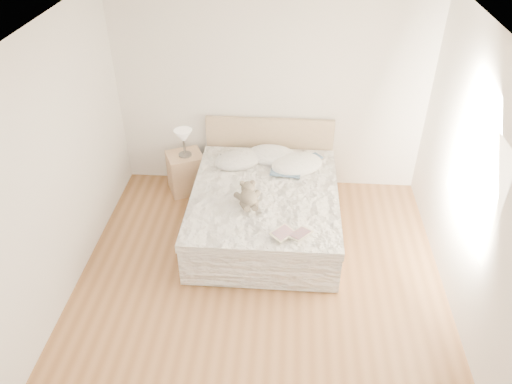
{
  "coord_description": "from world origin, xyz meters",
  "views": [
    {
      "loc": [
        0.24,
        -3.69,
        3.96
      ],
      "look_at": [
        -0.1,
        1.05,
        0.62
      ],
      "focal_mm": 35.0,
      "sensor_mm": 36.0,
      "label": 1
    }
  ],
  "objects_px": {
    "bed": "(265,207)",
    "table_lamp": "(184,137)",
    "teddy_bear": "(248,203)",
    "nightstand": "(186,172)",
    "photo_book": "(228,159)",
    "childrens_book": "(291,234)"
  },
  "relations": [
    {
      "from": "nightstand",
      "to": "table_lamp",
      "type": "xyz_separation_m",
      "value": [
        0.02,
        -0.02,
        0.55
      ]
    },
    {
      "from": "bed",
      "to": "childrens_book",
      "type": "height_order",
      "value": "bed"
    },
    {
      "from": "bed",
      "to": "teddy_bear",
      "type": "xyz_separation_m",
      "value": [
        -0.17,
        -0.41,
        0.34
      ]
    },
    {
      "from": "bed",
      "to": "table_lamp",
      "type": "relative_size",
      "value": 5.75
    },
    {
      "from": "table_lamp",
      "to": "photo_book",
      "type": "bearing_deg",
      "value": -16.32
    },
    {
      "from": "nightstand",
      "to": "childrens_book",
      "type": "xyz_separation_m",
      "value": [
        1.44,
        -1.62,
        0.35
      ]
    },
    {
      "from": "bed",
      "to": "photo_book",
      "type": "height_order",
      "value": "bed"
    },
    {
      "from": "table_lamp",
      "to": "bed",
      "type": "bearing_deg",
      "value": -33.2
    },
    {
      "from": "childrens_book",
      "to": "teddy_bear",
      "type": "height_order",
      "value": "teddy_bear"
    },
    {
      "from": "nightstand",
      "to": "teddy_bear",
      "type": "xyz_separation_m",
      "value": [
        0.96,
        -1.15,
        0.37
      ]
    },
    {
      "from": "bed",
      "to": "childrens_book",
      "type": "bearing_deg",
      "value": -70.01
    },
    {
      "from": "childrens_book",
      "to": "table_lamp",
      "type": "bearing_deg",
      "value": 173.12
    },
    {
      "from": "childrens_book",
      "to": "teddy_bear",
      "type": "relative_size",
      "value": 0.98
    },
    {
      "from": "bed",
      "to": "nightstand",
      "type": "height_order",
      "value": "bed"
    },
    {
      "from": "teddy_bear",
      "to": "nightstand",
      "type": "bearing_deg",
      "value": 116.41
    },
    {
      "from": "bed",
      "to": "teddy_bear",
      "type": "distance_m",
      "value": 0.56
    },
    {
      "from": "nightstand",
      "to": "teddy_bear",
      "type": "height_order",
      "value": "teddy_bear"
    },
    {
      "from": "bed",
      "to": "nightstand",
      "type": "bearing_deg",
      "value": 146.65
    },
    {
      "from": "bed",
      "to": "childrens_book",
      "type": "distance_m",
      "value": 1.0
    },
    {
      "from": "table_lamp",
      "to": "teddy_bear",
      "type": "height_order",
      "value": "table_lamp"
    },
    {
      "from": "teddy_bear",
      "to": "bed",
      "type": "bearing_deg",
      "value": 54.69
    },
    {
      "from": "photo_book",
      "to": "childrens_book",
      "type": "height_order",
      "value": "childrens_book"
    }
  ]
}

